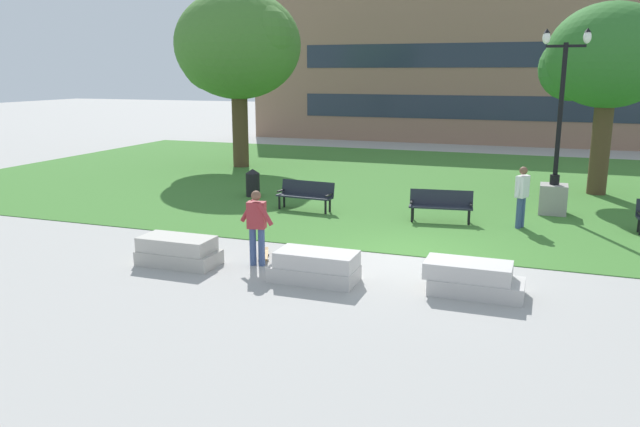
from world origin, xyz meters
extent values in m
plane|color=#A3A09B|center=(0.00, 0.00, 0.00)|extent=(140.00, 140.00, 0.00)
cube|color=#3D752D|center=(0.00, 10.00, 0.01)|extent=(40.00, 20.00, 0.02)
cube|color=#B2ADA3|center=(-4.73, -2.41, 0.16)|extent=(1.80, 0.90, 0.32)
cube|color=#BBB6AB|center=(-4.77, -2.41, 0.48)|extent=(1.66, 0.83, 0.32)
cube|color=#BCB7B2|center=(-1.47, -2.44, 0.16)|extent=(1.80, 0.90, 0.32)
cube|color=beige|center=(-1.41, -2.44, 0.48)|extent=(1.66, 0.83, 0.32)
cube|color=#BCB7B2|center=(1.79, -2.10, 0.16)|extent=(1.80, 0.90, 0.32)
cube|color=beige|center=(1.62, -2.10, 0.48)|extent=(1.66, 0.83, 0.32)
cylinder|color=#384C7A|center=(-3.14, -1.87, 0.43)|extent=(0.15, 0.15, 0.86)
cylinder|color=#384C7A|center=(-2.95, -1.84, 0.43)|extent=(0.15, 0.15, 0.86)
cube|color=maroon|center=(-3.05, -1.86, 1.16)|extent=(0.44, 0.31, 0.60)
cylinder|color=maroon|center=(-3.30, -1.76, 1.22)|extent=(0.37, 0.16, 0.53)
cylinder|color=maroon|center=(-2.79, -1.95, 1.22)|extent=(0.37, 0.16, 0.53)
sphere|color=brown|center=(-3.05, -1.86, 1.60)|extent=(0.22, 0.22, 0.22)
cube|color=olive|center=(-3.14, -1.34, 0.09)|extent=(0.50, 0.81, 0.02)
cube|color=olive|center=(-3.31, -0.92, 0.11)|extent=(0.23, 0.19, 0.06)
cube|color=olive|center=(-2.96, -1.75, 0.11)|extent=(0.23, 0.19, 0.06)
cylinder|color=silver|center=(-3.33, -1.18, 0.03)|extent=(0.05, 0.06, 0.06)
cylinder|color=silver|center=(-3.12, -1.09, 0.03)|extent=(0.05, 0.06, 0.06)
cylinder|color=silver|center=(-3.15, -1.58, 0.03)|extent=(0.05, 0.06, 0.06)
cylinder|color=silver|center=(-2.95, -1.50, 0.03)|extent=(0.05, 0.06, 0.06)
cube|color=#1E232D|center=(-4.09, 3.72, 0.46)|extent=(1.83, 0.60, 0.05)
cube|color=#1E232D|center=(-4.07, 3.97, 0.69)|extent=(1.80, 0.28, 0.46)
cube|color=black|center=(-4.92, 3.79, 0.58)|extent=(0.10, 0.40, 0.04)
cube|color=black|center=(-3.25, 3.64, 0.58)|extent=(0.10, 0.40, 0.04)
cylinder|color=black|center=(-4.90, 3.63, 0.23)|extent=(0.07, 0.07, 0.41)
cylinder|color=black|center=(-3.30, 3.49, 0.23)|extent=(0.07, 0.07, 0.41)
cylinder|color=black|center=(-4.87, 3.95, 0.23)|extent=(0.07, 0.07, 0.41)
cylinder|color=black|center=(-3.28, 3.81, 0.23)|extent=(0.07, 0.07, 0.41)
cube|color=black|center=(5.35, 4.11, 0.58)|extent=(0.07, 0.40, 0.04)
cylinder|color=black|center=(5.39, 4.27, 0.23)|extent=(0.07, 0.07, 0.41)
cube|color=#1E232D|center=(0.16, 3.62, 0.46)|extent=(1.84, 0.67, 0.05)
cube|color=#1E232D|center=(0.13, 3.87, 0.69)|extent=(1.80, 0.36, 0.46)
cube|color=black|center=(-0.67, 3.51, 0.58)|extent=(0.11, 0.40, 0.04)
cube|color=black|center=(0.99, 3.73, 0.58)|extent=(0.11, 0.40, 0.04)
cylinder|color=black|center=(-0.61, 3.35, 0.23)|extent=(0.07, 0.07, 0.41)
cylinder|color=black|center=(0.97, 3.56, 0.23)|extent=(0.07, 0.07, 0.41)
cylinder|color=black|center=(-0.65, 3.67, 0.23)|extent=(0.07, 0.07, 0.41)
cylinder|color=black|center=(0.93, 3.88, 0.23)|extent=(0.07, 0.07, 0.41)
cube|color=gray|center=(3.20, 5.90, 0.47)|extent=(0.80, 0.80, 0.90)
cylinder|color=black|center=(3.20, 5.90, 1.07)|extent=(0.28, 0.28, 0.30)
cylinder|color=black|center=(3.20, 5.90, 3.00)|extent=(0.14, 0.14, 4.16)
cube|color=black|center=(3.20, 5.90, 4.98)|extent=(1.10, 0.08, 0.08)
ellipsoid|color=white|center=(2.65, 5.90, 5.22)|extent=(0.22, 0.22, 0.36)
cone|color=black|center=(2.65, 5.90, 5.42)|extent=(0.20, 0.20, 0.13)
ellipsoid|color=white|center=(3.75, 5.90, 5.22)|extent=(0.22, 0.22, 0.36)
cone|color=black|center=(3.75, 5.90, 5.42)|extent=(0.20, 0.20, 0.13)
cylinder|color=#4C3823|center=(4.67, 9.81, 1.83)|extent=(0.65, 0.65, 3.63)
ellipsoid|color=#2D6B28|center=(4.67, 9.81, 4.79)|extent=(4.16, 4.16, 3.54)
sphere|color=#2D6B28|center=(3.53, 10.22, 4.38)|extent=(2.29, 2.29, 2.29)
cylinder|color=#4C3823|center=(-10.21, 11.44, 1.95)|extent=(0.72, 0.72, 3.87)
ellipsoid|color=#42752D|center=(-10.21, 11.44, 5.41)|extent=(5.55, 5.55, 4.72)
sphere|color=#42752D|center=(-11.74, 12.00, 4.86)|extent=(3.05, 3.05, 3.05)
sphere|color=#42752D|center=(-8.82, 10.88, 5.69)|extent=(2.78, 2.78, 2.78)
cylinder|color=black|center=(-6.61, 5.26, 0.42)|extent=(0.48, 0.48, 0.80)
cone|color=black|center=(-6.61, 5.26, 0.90)|extent=(0.49, 0.49, 0.16)
cylinder|color=#384C7A|center=(2.31, 3.63, 0.45)|extent=(0.15, 0.15, 0.86)
cylinder|color=#384C7A|center=(2.38, 3.81, 0.45)|extent=(0.15, 0.15, 0.86)
cube|color=white|center=(2.34, 3.72, 1.18)|extent=(0.38, 0.46, 0.60)
cylinder|color=white|center=(2.24, 3.53, 1.21)|extent=(0.17, 0.21, 0.56)
cylinder|color=white|center=(2.45, 3.92, 1.21)|extent=(0.17, 0.21, 0.56)
sphere|color=brown|center=(2.34, 3.72, 1.62)|extent=(0.22, 0.22, 0.22)
cube|color=#8E6B56|center=(-0.62, 24.50, 4.65)|extent=(29.75, 1.00, 9.31)
cube|color=#232D3D|center=(-0.62, 23.98, 2.20)|extent=(22.31, 0.03, 1.40)
cube|color=#232D3D|center=(-0.62, 23.98, 5.20)|extent=(22.31, 0.03, 1.40)
camera|label=1|loc=(2.85, -14.00, 4.25)|focal=35.00mm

